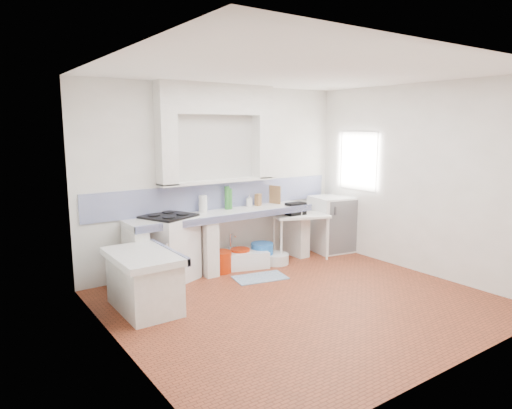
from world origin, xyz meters
TOP-DOWN VIEW (x-y plane):
  - floor at (0.00, 0.00)m, footprint 4.50×4.50m
  - ceiling at (0.00, 0.00)m, footprint 4.50×4.50m
  - wall_back at (0.00, 2.00)m, footprint 4.50×0.00m
  - wall_front at (0.00, -2.00)m, footprint 4.50×0.00m
  - wall_left at (-2.25, 0.00)m, footprint 0.00×4.50m
  - wall_right at (2.25, 0.00)m, footprint 0.00×4.50m
  - alcove_mass at (-0.10, 1.88)m, footprint 1.90×0.25m
  - window_frame at (2.42, 1.20)m, footprint 0.35×0.86m
  - lace_valance at (2.28, 1.20)m, footprint 0.01×0.84m
  - counter_slab at (-0.10, 1.70)m, footprint 3.00×0.60m
  - counter_lip at (-0.10, 1.42)m, footprint 3.00×0.04m
  - counter_pier_left at (-1.50, 1.70)m, footprint 0.20×0.55m
  - counter_pier_mid at (-0.45, 1.70)m, footprint 0.20×0.55m
  - counter_pier_right at (1.30, 1.70)m, footprint 0.20×0.55m
  - peninsula_top at (-1.70, 0.90)m, footprint 0.70×1.10m
  - peninsula_base at (-1.70, 0.90)m, footprint 0.60×1.00m
  - peninsula_lip at (-1.37, 0.90)m, footprint 0.04×1.10m
  - backsplash at (0.00, 1.99)m, footprint 4.27×0.03m
  - stove at (-1.00, 1.71)m, footprint 0.84×0.83m
  - sink at (0.11, 1.68)m, footprint 1.04×0.76m
  - side_table at (1.24, 1.49)m, footprint 1.01×0.78m
  - fridge at (1.98, 1.54)m, footprint 0.72×0.72m
  - bucket_red at (-0.23, 1.61)m, footprint 0.40×0.40m
  - bucket_orange at (0.16, 1.67)m, footprint 0.37×0.37m
  - bucket_blue at (0.54, 1.60)m, footprint 0.39×0.39m
  - basin_white at (0.72, 1.47)m, footprint 0.53×0.53m
  - water_bottle_a at (0.09, 1.85)m, footprint 0.09×0.09m
  - water_bottle_b at (0.17, 1.85)m, footprint 0.09×0.09m
  - black_bag at (1.16, 1.52)m, footprint 0.33×0.20m
  - green_bottle_a at (0.05, 1.85)m, footprint 0.10×0.10m
  - green_bottle_b at (0.09, 1.84)m, footprint 0.08×0.08m
  - knife_block at (0.63, 1.85)m, footprint 0.12×0.11m
  - cutting_board at (0.98, 1.85)m, footprint 0.09×0.22m
  - paper_towel at (-0.38, 1.85)m, footprint 0.15×0.15m
  - soap_bottle at (0.46, 1.85)m, footprint 0.12×0.12m
  - rug at (0.10, 1.04)m, footprint 0.82×0.57m

SIDE VIEW (x-z plane):
  - floor at x=0.00m, z-range 0.00..0.00m
  - rug at x=0.10m, z-range 0.00..0.01m
  - basin_white at x=0.72m, z-range 0.00..0.16m
  - sink at x=0.11m, z-range 0.00..0.22m
  - water_bottle_a at x=0.09m, z-range 0.00..0.28m
  - water_bottle_b at x=0.17m, z-range 0.00..0.28m
  - bucket_orange at x=0.16m, z-range 0.00..0.29m
  - bucket_red at x=-0.23m, z-range 0.00..0.32m
  - bucket_blue at x=0.54m, z-range 0.00..0.34m
  - peninsula_base at x=-1.70m, z-range 0.00..0.62m
  - side_table at x=1.24m, z-range 0.35..0.39m
  - counter_pier_left at x=-1.50m, z-range 0.00..0.82m
  - counter_pier_mid at x=-0.45m, z-range 0.00..0.82m
  - counter_pier_right at x=1.30m, z-range 0.00..0.82m
  - stove at x=-1.00m, z-range 0.00..0.92m
  - fridge at x=1.98m, z-range 0.00..0.97m
  - peninsula_top at x=-1.70m, z-range 0.62..0.70m
  - peninsula_lip at x=-1.37m, z-range 0.61..0.71m
  - black_bag at x=1.16m, z-range 0.74..0.94m
  - counter_slab at x=-0.10m, z-range 0.82..0.90m
  - counter_lip at x=-0.10m, z-range 0.81..0.91m
  - knife_block at x=0.63m, z-range 0.90..1.10m
  - soap_bottle at x=0.46m, z-range 0.90..1.10m
  - paper_towel at x=-0.38m, z-range 0.90..1.15m
  - cutting_board at x=0.98m, z-range 0.90..1.20m
  - green_bottle_b at x=0.09m, z-range 0.90..1.22m
  - green_bottle_a at x=0.05m, z-range 0.90..1.26m
  - backsplash at x=0.00m, z-range 0.90..1.30m
  - wall_back at x=0.00m, z-range -0.85..3.65m
  - wall_front at x=0.00m, z-range -0.85..3.65m
  - wall_left at x=-2.25m, z-range -0.85..3.65m
  - wall_right at x=2.25m, z-range -0.85..3.65m
  - window_frame at x=2.42m, z-range 1.07..2.13m
  - lace_valance at x=2.28m, z-range 1.86..2.10m
  - alcove_mass at x=-0.10m, z-range 2.35..2.80m
  - ceiling at x=0.00m, z-range 2.80..2.80m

